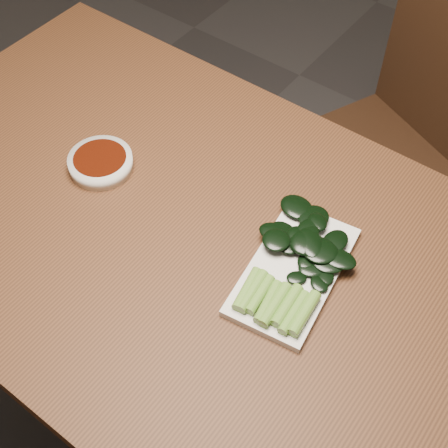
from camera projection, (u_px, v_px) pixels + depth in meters
ground at (208, 401)px, 1.70m from camera, size 6.00×6.00×0.00m
table at (201, 259)px, 1.17m from camera, size 1.40×0.80×0.75m
chair_far at (396, 134)px, 1.65m from camera, size 0.50×0.50×0.89m
sauce_bowl at (101, 162)px, 1.20m from camera, size 0.12×0.12×0.03m
serving_plate at (293, 271)px, 1.06m from camera, size 0.18×0.28×0.01m
gai_lan at (297, 258)px, 1.05m from camera, size 0.19×0.27×0.02m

